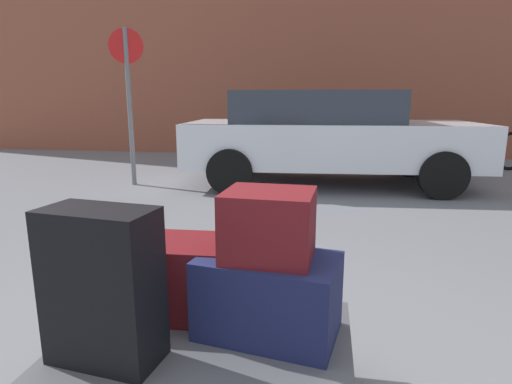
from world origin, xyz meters
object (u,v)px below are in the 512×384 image
duffel_bag_navy_stacked_top (268,295)px  duffel_bag_maroon_front_left (166,276)px  luggage_cart (208,352)px  parked_car (326,135)px  bollard_kerb_near (472,157)px  duffel_bag_maroon_topmost_pile (269,225)px  suitcase_black_rear_left (103,286)px  no_parking_sign (129,90)px

duffel_bag_navy_stacked_top → duffel_bag_maroon_front_left: bearing=177.2°
luggage_cart → parked_car: size_ratio=0.26×
bollard_kerb_near → duffel_bag_maroon_front_left: bearing=-117.3°
luggage_cart → duffel_bag_maroon_topmost_pile: (0.24, 0.07, 0.54)m
luggage_cart → bollard_kerb_near: bearing=65.1°
luggage_cart → parked_car: (0.44, 5.06, 0.49)m
suitcase_black_rear_left → no_parking_sign: bearing=122.2°
luggage_cart → duffel_bag_maroon_front_left: 0.39m
duffel_bag_maroon_front_left → duffel_bag_maroon_topmost_pile: bearing=-15.6°
duffel_bag_maroon_topmost_pile → duffel_bag_maroon_front_left: bearing=170.5°
duffel_bag_maroon_topmost_pile → parked_car: size_ratio=0.08×
suitcase_black_rear_left → no_parking_sign: (-2.16, 4.73, 0.80)m
luggage_cart → suitcase_black_rear_left: 0.53m
luggage_cart → suitcase_black_rear_left: size_ratio=2.01×
bollard_kerb_near → no_parking_sign: bearing=-161.0°
duffel_bag_navy_stacked_top → duffel_bag_maroon_topmost_pile: size_ratio=1.60×
suitcase_black_rear_left → duffel_bag_maroon_topmost_pile: 0.66m
luggage_cart → duffel_bag_navy_stacked_top: 0.35m
duffel_bag_maroon_topmost_pile → bollard_kerb_near: size_ratio=0.57×
duffel_bag_maroon_front_left → no_parking_sign: size_ratio=0.24×
luggage_cart → duffel_bag_navy_stacked_top: duffel_bag_navy_stacked_top is taller
duffel_bag_maroon_front_left → parked_car: (0.68, 4.88, 0.25)m
duffel_bag_maroon_front_left → parked_car: parked_car is taller
suitcase_black_rear_left → duffel_bag_navy_stacked_top: bearing=33.9°
bollard_kerb_near → no_parking_sign: 5.88m
duffel_bag_maroon_front_left → parked_car: bearing=79.3°
parked_car → no_parking_sign: (-2.92, -0.53, 0.67)m
duffel_bag_maroon_front_left → duffel_bag_maroon_topmost_pile: 0.58m
suitcase_black_rear_left → bollard_kerb_near: bearing=71.2°
duffel_bag_maroon_front_left → bollard_kerb_near: size_ratio=0.91×
no_parking_sign → bollard_kerb_near: bearing=19.0°
bollard_kerb_near → duffel_bag_navy_stacked_top: bearing=-113.3°
duffel_bag_maroon_topmost_pile → no_parking_sign: (-2.73, 4.45, 0.62)m
duffel_bag_maroon_topmost_pile → parked_car: (0.19, 4.99, -0.05)m
duffel_bag_navy_stacked_top → parked_car: 5.00m
duffel_bag_maroon_front_left → duffel_bag_maroon_topmost_pile: (0.49, -0.11, 0.30)m
suitcase_black_rear_left → duffel_bag_maroon_front_left: 0.42m
bollard_kerb_near → no_parking_sign: no_parking_sign is taller
luggage_cart → no_parking_sign: 5.29m
suitcase_black_rear_left → no_parking_sign: 5.26m
duffel_bag_navy_stacked_top → no_parking_sign: (-2.73, 4.45, 0.92)m
duffel_bag_maroon_front_left → bollard_kerb_near: (3.21, 6.22, -0.21)m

